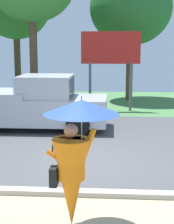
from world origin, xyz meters
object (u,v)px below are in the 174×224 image
Objects in this scene: pickup_truck at (33,104)px; tree_right_mid at (16,8)px; monk_pedestrian at (74,156)px; tree_right_far at (131,8)px; roadside_billboard at (111,54)px.

pickup_truck is 8.80m from tree_right_mid.
tree_right_mid reaches higher than pickup_truck.
monk_pedestrian reaches higher than pickup_truck.
tree_right_far reaches higher than monk_pedestrian.
tree_right_mid is 0.97× the size of tree_right_far.
tree_right_mid is at bearing 115.56° from pickup_truck.
monk_pedestrian is 0.41× the size of pickup_truck.
monk_pedestrian is at bearing -96.26° from tree_right_far.
tree_right_mid is at bearing 176.22° from tree_right_far.
tree_right_mid is (-5.16, 3.73, 2.31)m from roadside_billboard.
pickup_truck is at bearing -125.83° from roadside_billboard.
tree_right_mid is at bearing 144.12° from roadside_billboard.
tree_right_far reaches higher than roadside_billboard.
roadside_billboard is (2.68, 3.71, 1.68)m from pickup_truck.
tree_right_far is (1.51, 13.81, 3.62)m from monk_pedestrian.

